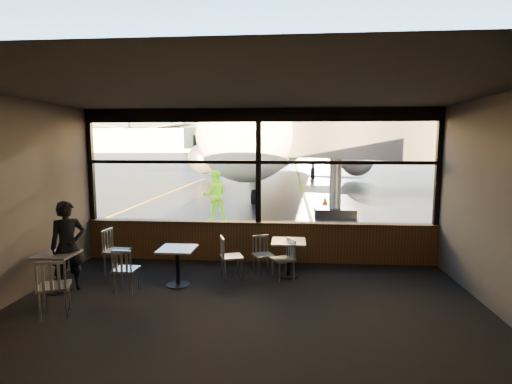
# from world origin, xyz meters

# --- Properties ---
(ground_plane) EXTENTS (520.00, 520.00, 0.00)m
(ground_plane) POSITION_xyz_m (0.00, 120.00, 0.00)
(ground_plane) COLOR black
(ground_plane) RESTS_ON ground
(carpet_floor) EXTENTS (8.00, 6.00, 0.01)m
(carpet_floor) POSITION_xyz_m (0.00, -3.00, 0.01)
(carpet_floor) COLOR black
(carpet_floor) RESTS_ON ground
(ceiling) EXTENTS (8.00, 6.00, 0.04)m
(ceiling) POSITION_xyz_m (0.00, -3.00, 3.50)
(ceiling) COLOR #38332D
(ceiling) RESTS_ON ground
(wall_back) EXTENTS (8.00, 0.04, 3.50)m
(wall_back) POSITION_xyz_m (0.00, -6.00, 1.75)
(wall_back) COLOR #4A423B
(wall_back) RESTS_ON ground
(window_sill) EXTENTS (8.00, 0.28, 0.90)m
(window_sill) POSITION_xyz_m (0.00, 0.00, 0.45)
(window_sill) COLOR #543419
(window_sill) RESTS_ON ground
(window_header) EXTENTS (8.00, 0.18, 0.30)m
(window_header) POSITION_xyz_m (0.00, 0.00, 3.35)
(window_header) COLOR black
(window_header) RESTS_ON ground
(mullion_left) EXTENTS (0.12, 0.12, 2.60)m
(mullion_left) POSITION_xyz_m (-3.95, 0.00, 2.20)
(mullion_left) COLOR black
(mullion_left) RESTS_ON ground
(mullion_centre) EXTENTS (0.12, 0.12, 2.60)m
(mullion_centre) POSITION_xyz_m (0.00, 0.00, 2.20)
(mullion_centre) COLOR black
(mullion_centre) RESTS_ON ground
(mullion_right) EXTENTS (0.12, 0.12, 2.60)m
(mullion_right) POSITION_xyz_m (3.95, 0.00, 2.20)
(mullion_right) COLOR black
(mullion_right) RESTS_ON ground
(window_transom) EXTENTS (8.00, 0.10, 0.08)m
(window_transom) POSITION_xyz_m (0.00, 0.00, 2.30)
(window_transom) COLOR black
(window_transom) RESTS_ON ground
(airliner) EXTENTS (34.30, 40.14, 11.59)m
(airliner) POSITION_xyz_m (0.05, 21.67, 5.79)
(airliner) COLOR white
(airliner) RESTS_ON ground_plane
(jet_bridge) EXTENTS (9.01, 11.01, 4.80)m
(jet_bridge) POSITION_xyz_m (3.60, 5.50, 2.40)
(jet_bridge) COLOR #29292B
(jet_bridge) RESTS_ON ground_plane
(cafe_table_near) EXTENTS (0.68, 0.68, 0.75)m
(cafe_table_near) POSITION_xyz_m (0.70, -1.04, 0.38)
(cafe_table_near) COLOR gray
(cafe_table_near) RESTS_ON carpet_floor
(cafe_table_mid) EXTENTS (0.67, 0.67, 0.74)m
(cafe_table_mid) POSITION_xyz_m (-1.41, -1.76, 0.37)
(cafe_table_mid) COLOR #9B968E
(cafe_table_mid) RESTS_ON carpet_floor
(cafe_table_left) EXTENTS (0.66, 0.66, 0.73)m
(cafe_table_left) POSITION_xyz_m (-3.51, -2.26, 0.36)
(cafe_table_left) COLOR #A6A198
(cafe_table_left) RESTS_ON carpet_floor
(chair_near_e) EXTENTS (0.62, 0.62, 0.84)m
(chair_near_e) POSITION_xyz_m (0.59, -1.26, 0.42)
(chair_near_e) COLOR beige
(chair_near_e) RESTS_ON carpet_floor
(chair_near_w) EXTENTS (0.61, 0.61, 0.87)m
(chair_near_w) POSITION_xyz_m (-0.45, -1.24, 0.44)
(chair_near_w) COLOR beige
(chair_near_w) RESTS_ON carpet_floor
(chair_near_n) EXTENTS (0.59, 0.59, 0.81)m
(chair_near_n) POSITION_xyz_m (0.18, -0.96, 0.40)
(chair_near_n) COLOR #AEAA9D
(chair_near_n) RESTS_ON carpet_floor
(chair_mid_s) EXTENTS (0.46, 0.46, 0.84)m
(chair_mid_s) POSITION_xyz_m (-2.27, -2.15, 0.42)
(chair_mid_s) COLOR #B3AFA2
(chair_mid_s) RESTS_ON carpet_floor
(chair_mid_w) EXTENTS (0.56, 0.56, 0.95)m
(chair_mid_w) POSITION_xyz_m (-2.88, -1.15, 0.48)
(chair_mid_w) COLOR #AEA89D
(chair_mid_w) RESTS_ON carpet_floor
(chair_left_s) EXTENTS (0.68, 0.68, 0.95)m
(chair_left_s) POSITION_xyz_m (-2.97, -3.26, 0.48)
(chair_left_s) COLOR #A9A599
(chair_left_s) RESTS_ON carpet_floor
(passenger) EXTENTS (0.73, 0.70, 1.67)m
(passenger) POSITION_xyz_m (-3.37, -2.14, 0.84)
(passenger) COLOR black
(passenger) RESTS_ON carpet_floor
(ground_crew) EXTENTS (1.02, 0.88, 1.79)m
(ground_crew) POSITION_xyz_m (-1.95, 4.94, 0.90)
(ground_crew) COLOR #BFF219
(ground_crew) RESTS_ON ground_plane
(cone_nose) EXTENTS (0.33, 0.33, 0.46)m
(cone_nose) POSITION_xyz_m (2.26, 8.24, 0.23)
(cone_nose) COLOR #DD4606
(cone_nose) RESTS_ON ground_plane
(cone_wing) EXTENTS (0.40, 0.40, 0.55)m
(cone_wing) POSITION_xyz_m (-4.64, 19.74, 0.28)
(cone_wing) COLOR #E85907
(cone_wing) RESTS_ON ground_plane
(hangar_left) EXTENTS (45.00, 18.00, 11.00)m
(hangar_left) POSITION_xyz_m (-70.00, 180.00, 5.50)
(hangar_left) COLOR silver
(hangar_left) RESTS_ON ground_plane
(hangar_mid) EXTENTS (38.00, 15.00, 10.00)m
(hangar_mid) POSITION_xyz_m (0.00, 185.00, 5.00)
(hangar_mid) COLOR silver
(hangar_mid) RESTS_ON ground_plane
(hangar_right) EXTENTS (50.00, 20.00, 12.00)m
(hangar_right) POSITION_xyz_m (60.00, 178.00, 6.00)
(hangar_right) COLOR silver
(hangar_right) RESTS_ON ground_plane
(fuel_tank_a) EXTENTS (8.00, 8.00, 6.00)m
(fuel_tank_a) POSITION_xyz_m (-30.00, 182.00, 3.00)
(fuel_tank_a) COLOR silver
(fuel_tank_a) RESTS_ON ground_plane
(fuel_tank_b) EXTENTS (8.00, 8.00, 6.00)m
(fuel_tank_b) POSITION_xyz_m (-20.00, 182.00, 3.00)
(fuel_tank_b) COLOR silver
(fuel_tank_b) RESTS_ON ground_plane
(fuel_tank_c) EXTENTS (8.00, 8.00, 6.00)m
(fuel_tank_c) POSITION_xyz_m (-10.00, 182.00, 3.00)
(fuel_tank_c) COLOR silver
(fuel_tank_c) RESTS_ON ground_plane
(treeline) EXTENTS (360.00, 3.00, 12.00)m
(treeline) POSITION_xyz_m (0.00, 210.00, 6.00)
(treeline) COLOR black
(treeline) RESTS_ON ground_plane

